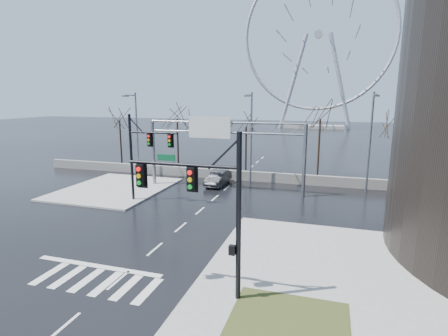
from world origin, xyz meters
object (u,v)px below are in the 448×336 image
at_px(signal_mast_near, 210,199).
at_px(sign_gantry, 220,140).
at_px(signal_mast_far, 142,150).
at_px(ferris_wheel, 318,41).
at_px(car, 218,178).

relative_size(signal_mast_near, sign_gantry, 0.49).
bearing_deg(signal_mast_far, ferris_wheel, 82.80).
bearing_deg(ferris_wheel, car, -94.61).
bearing_deg(car, signal_mast_near, -71.37).
distance_m(signal_mast_far, ferris_wheel, 89.30).
height_order(signal_mast_near, signal_mast_far, same).
height_order(signal_mast_far, sign_gantry, signal_mast_far).
bearing_deg(signal_mast_near, car, 107.01).
bearing_deg(ferris_wheel, sign_gantry, -93.84).
bearing_deg(signal_mast_far, sign_gantry, 47.53).
xyz_separation_m(signal_mast_far, car, (4.57, 8.04, -4.04)).
xyz_separation_m(signal_mast_near, signal_mast_far, (-11.01, 13.00, -0.04)).
distance_m(ferris_wheel, car, 82.26).
xyz_separation_m(signal_mast_far, sign_gantry, (5.49, 6.00, 0.35)).
relative_size(ferris_wheel, car, 10.62).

